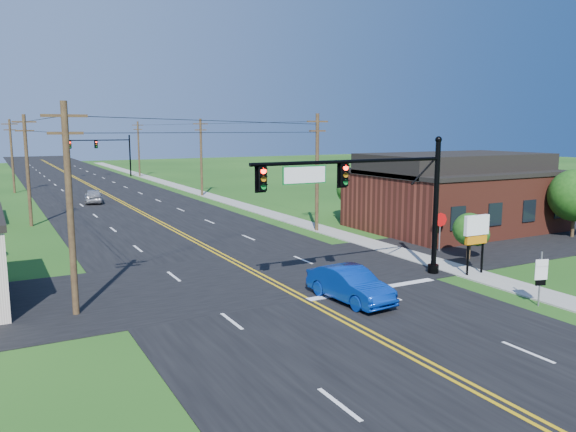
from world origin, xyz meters
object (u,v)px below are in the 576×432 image
route_sign (541,275)px  stop_sign (440,224)px  signal_mast_main (369,192)px  signal_mast_far (102,149)px  blue_car (350,285)px

route_sign → stop_sign: size_ratio=0.97×
signal_mast_main → signal_mast_far: size_ratio=1.03×
signal_mast_far → stop_sign: bearing=-82.8°
signal_mast_far → route_sign: 78.78m
signal_mast_far → blue_car: bearing=-92.0°
signal_mast_far → stop_sign: 68.61m
route_sign → stop_sign: 11.31m
stop_sign → route_sign: bearing=-101.1°
signal_mast_far → signal_mast_main: bearing=-90.1°
blue_car → route_sign: bearing=-37.2°
signal_mast_main → route_sign: size_ratio=4.55×
blue_car → route_sign: (7.13, -4.55, 0.66)m
blue_car → stop_sign: (11.15, 6.02, 1.05)m
signal_mast_main → route_sign: signal_mast_main is taller
route_sign → signal_mast_main: bearing=142.8°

